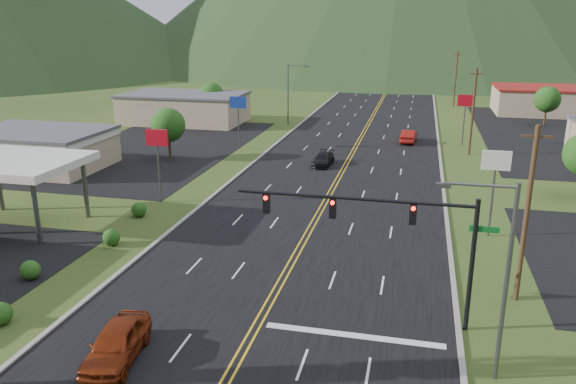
% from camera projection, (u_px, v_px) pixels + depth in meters
% --- Properties ---
extents(traffic_signal, '(13.10, 0.43, 7.00)m').
position_uv_depth(traffic_signal, '(391.00, 225.00, 28.09)').
color(traffic_signal, black).
rests_on(traffic_signal, ground).
extents(streetlight_east, '(3.28, 0.25, 9.00)m').
position_uv_depth(streetlight_east, '(500.00, 270.00, 23.38)').
color(streetlight_east, '#59595E').
rests_on(streetlight_east, ground).
extents(streetlight_west, '(3.28, 0.25, 9.00)m').
position_uv_depth(streetlight_west, '(290.00, 90.00, 84.24)').
color(streetlight_west, '#59595E').
rests_on(streetlight_west, ground).
extents(gas_canopy, '(10.00, 8.00, 5.30)m').
position_uv_depth(gas_canopy, '(11.00, 164.00, 41.90)').
color(gas_canopy, white).
rests_on(gas_canopy, ground).
extents(building_west_mid, '(14.40, 10.40, 4.10)m').
position_uv_depth(building_west_mid, '(37.00, 147.00, 59.74)').
color(building_west_mid, tan).
rests_on(building_west_mid, ground).
extents(building_west_far, '(18.40, 11.40, 4.50)m').
position_uv_depth(building_west_far, '(185.00, 108.00, 86.80)').
color(building_west_far, tan).
rests_on(building_west_far, ground).
extents(building_east_far, '(16.40, 12.40, 4.50)m').
position_uv_depth(building_east_far, '(544.00, 100.00, 95.04)').
color(building_east_far, tan).
rests_on(building_east_far, ground).
extents(pole_sign_west_a, '(2.00, 0.18, 6.40)m').
position_uv_depth(pole_sign_west_a, '(157.00, 145.00, 47.55)').
color(pole_sign_west_a, '#59595E').
rests_on(pole_sign_west_a, ground).
extents(pole_sign_west_b, '(2.00, 0.18, 6.40)m').
position_uv_depth(pole_sign_west_b, '(238.00, 108.00, 68.03)').
color(pole_sign_west_b, '#59595E').
rests_on(pole_sign_west_b, ground).
extents(pole_sign_east_a, '(2.00, 0.18, 6.40)m').
position_uv_depth(pole_sign_east_a, '(495.00, 169.00, 39.78)').
color(pole_sign_east_a, '#59595E').
rests_on(pole_sign_east_a, ground).
extents(pole_sign_east_b, '(2.00, 0.18, 6.40)m').
position_uv_depth(pole_sign_east_b, '(465.00, 106.00, 69.58)').
color(pole_sign_east_b, '#59595E').
rests_on(pole_sign_east_b, ground).
extents(tree_west_a, '(3.84, 3.84, 5.82)m').
position_uv_depth(tree_west_a, '(168.00, 125.00, 63.16)').
color(tree_west_a, '#382314').
rests_on(tree_west_a, ground).
extents(tree_west_b, '(3.84, 3.84, 5.82)m').
position_uv_depth(tree_west_b, '(212.00, 95.00, 89.39)').
color(tree_west_b, '#382314').
rests_on(tree_west_b, ground).
extents(tree_east_b, '(3.84, 3.84, 5.82)m').
position_uv_depth(tree_east_b, '(547.00, 99.00, 83.83)').
color(tree_east_b, '#382314').
rests_on(tree_east_b, ground).
extents(utility_pole_a, '(1.60, 0.28, 10.00)m').
position_uv_depth(utility_pole_a, '(527.00, 214.00, 30.34)').
color(utility_pole_a, '#382314').
rests_on(utility_pole_a, ground).
extents(utility_pole_b, '(1.60, 0.28, 10.00)m').
position_uv_depth(utility_pole_b, '(473.00, 111.00, 64.79)').
color(utility_pole_b, '#382314').
rests_on(utility_pole_b, ground).
extents(utility_pole_c, '(1.60, 0.28, 10.00)m').
position_uv_depth(utility_pole_c, '(456.00, 78.00, 102.03)').
color(utility_pole_c, '#382314').
rests_on(utility_pole_c, ground).
extents(utility_pole_d, '(1.60, 0.28, 10.00)m').
position_uv_depth(utility_pole_d, '(448.00, 63.00, 139.27)').
color(utility_pole_d, '#382314').
rests_on(utility_pole_d, ground).
extents(car_red_near, '(2.72, 5.29, 1.72)m').
position_uv_depth(car_red_near, '(117.00, 344.00, 25.86)').
color(car_red_near, maroon).
rests_on(car_red_near, ground).
extents(car_dark_mid, '(2.11, 4.67, 1.33)m').
position_uv_depth(car_dark_mid, '(323.00, 160.00, 61.10)').
color(car_dark_mid, black).
rests_on(car_dark_mid, ground).
extents(car_red_far, '(2.13, 5.09, 1.64)m').
position_uv_depth(car_red_far, '(409.00, 136.00, 72.59)').
color(car_red_far, maroon).
rests_on(car_red_far, ground).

